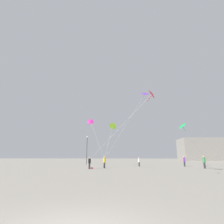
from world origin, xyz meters
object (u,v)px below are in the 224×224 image
Objects in this scene: kite_magenta_diamond at (90,122)px; handbag_beside_flyer at (92,168)px; person_in_green at (204,161)px; kite_lime_diamond at (113,126)px; lamppost_east at (87,146)px; building_left_hall at (202,149)px; kite_emerald_delta at (182,127)px; person_in_white at (139,161)px; kite_violet_delta at (144,95)px; person_in_purple at (184,161)px; kite_crimson_diamond at (150,96)px; person_in_yellow at (104,162)px; person_in_black at (89,162)px.

kite_magenta_diamond reaches higher than handbag_beside_flyer.
kite_lime_diamond reaches higher than person_in_green.
building_left_hall is at bearing 43.84° from lamppost_east.
person_in_white is at bearing 114.02° from kite_emerald_delta.
building_left_hall is at bearing 61.13° from kite_violet_delta.
kite_lime_diamond reaches higher than person_in_white.
person_in_purple is 17.05m from handbag_beside_flyer.
person_in_green is at bearing -12.27° from kite_magenta_diamond.
lamppost_east is at bearing 130.32° from kite_emerald_delta.
handbag_beside_flyer is (1.56, -6.20, -7.93)m from kite_magenta_diamond.
kite_crimson_diamond is 28.42m from lamppost_east.
kite_magenta_diamond reaches higher than person_in_purple.
handbag_beside_flyer is (-38.35, -55.68, -4.53)m from building_left_hall.
person_in_purple is 18.32m from kite_magenta_diamond.
kite_lime_diamond is 7.55m from handbag_beside_flyer.
person_in_yellow is 0.28× the size of lamppost_east.
person_in_yellow is 15.28m from kite_crimson_diamond.
kite_magenta_diamond is at bearing -128.89° from building_left_hall.
person_in_green is 57.82m from building_left_hall.
person_in_white is at bearing 89.28° from kite_crimson_diamond.
person_in_purple is 20.88m from lamppost_east.
lamppost_east reaches higher than person_in_black.
handbag_beside_flyer is (-16.56, -2.26, -0.88)m from person_in_green.
kite_emerald_delta reaches higher than person_in_green.
person_in_green is 0.25× the size of kite_magenta_diamond.
kite_violet_delta is 1.62× the size of lamppost_east.
person_in_white reaches higher than handbag_beside_flyer.
kite_crimson_diamond is at bearing -123.90° from kite_emerald_delta.
person_in_green is (16.91, 2.36, 0.08)m from person_in_black.
person_in_green is 0.18× the size of kite_violet_delta.
kite_lime_diamond is 5.82m from kite_magenta_diamond.
person_in_yellow is 8.82m from kite_magenta_diamond.
lamppost_east is at bearing -172.15° from person_in_black.
kite_crimson_diamond is at bearing 144.21° from person_in_white.
person_in_purple is 0.29× the size of lamppost_east.
handbag_beside_flyer is at bearing -136.66° from kite_lime_diamond.
kite_magenta_diamond reaches higher than kite_emerald_delta.
kite_lime_diamond is at bearing 107.13° from kite_crimson_diamond.
person_in_green is at bearing 45.20° from person_in_yellow.
person_in_black is 0.16× the size of kite_violet_delta.
kite_violet_delta reaches higher than person_in_green.
lamppost_east is at bearing -136.16° from building_left_hall.
kite_emerald_delta is 64.86m from building_left_hall.
kite_emerald_delta is at bearing 93.16° from person_in_purple.
kite_lime_diamond is 11.16m from kite_emerald_delta.
kite_crimson_diamond is 1.13× the size of kite_violet_delta.
person_in_green reaches higher than person_in_purple.
kite_lime_diamond is (-13.73, 0.41, 5.58)m from person_in_green.
building_left_hall is at bearing -95.74° from person_in_purple.
person_in_black is 15.95m from lamppost_east.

